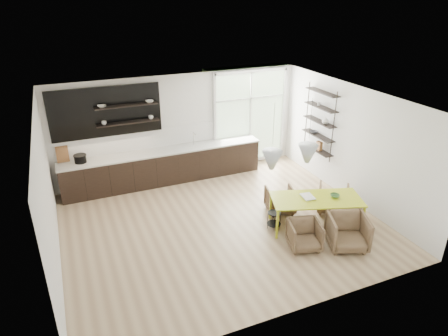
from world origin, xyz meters
TOP-DOWN VIEW (x-y plane):
  - room at (0.58, 1.10)m, footprint 7.02×6.01m
  - kitchen_run at (-0.70, 2.69)m, footprint 5.54×0.69m
  - right_shelving at (3.36, 1.17)m, footprint 0.26×1.22m
  - dining_table at (1.90, -0.91)m, footprint 2.16×1.47m
  - armchair_back_left at (1.53, -0.00)m, footprint 0.78×0.79m
  - armchair_back_right at (2.72, -0.49)m, footprint 0.99×1.00m
  - armchair_front_left at (1.23, -1.51)m, footprint 0.80×0.81m
  - armchair_front_right at (2.07, -1.83)m, footprint 1.02×1.03m
  - wire_stool at (1.02, -0.62)m, footprint 0.32×0.32m
  - table_book at (1.62, -0.78)m, footprint 0.29×0.37m
  - table_bowl at (2.32, -1.02)m, footprint 0.21×0.21m

SIDE VIEW (x-z plane):
  - wire_stool at x=1.02m, z-range 0.06..0.46m
  - armchair_front_left at x=1.23m, z-range 0.00..0.60m
  - armchair_back_left at x=1.53m, z-range 0.00..0.60m
  - armchair_back_right at x=2.72m, z-range 0.00..0.66m
  - armchair_front_right at x=2.07m, z-range 0.00..0.73m
  - kitchen_run at x=-0.70m, z-range -0.78..1.97m
  - dining_table at x=1.90m, z-range 0.31..1.04m
  - table_book at x=1.62m, z-range 0.72..0.76m
  - table_bowl at x=2.32m, z-range 0.72..0.79m
  - room at x=0.58m, z-range 0.00..2.92m
  - right_shelving at x=3.36m, z-range 0.70..2.60m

